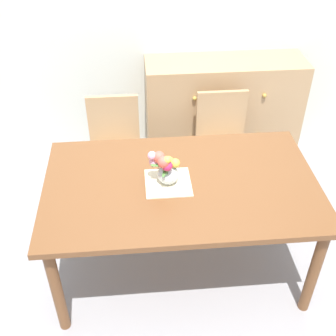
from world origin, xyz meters
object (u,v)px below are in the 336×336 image
dining_table (181,193)px  chair_right (222,138)px  dresser (222,112)px  chair_left (115,143)px  flower_vase (165,167)px

dining_table → chair_right: bearing=62.7°
dresser → chair_left: bearing=-155.1°
chair_right → chair_left: bearing=0.0°
chair_right → dresser: (0.09, 0.46, -0.02)m
dining_table → chair_right: chair_right is taller
chair_right → flower_vase: size_ratio=3.67×
dining_table → chair_left: chair_left is taller
dining_table → dresser: 1.45m
chair_right → dresser: dresser is taller
chair_left → dresser: 1.09m
dining_table → flower_vase: (-0.10, -0.00, 0.21)m
chair_left → flower_vase: flower_vase is taller
dining_table → dresser: (0.54, 1.33, -0.20)m
chair_right → flower_vase: bearing=57.8°
dresser → dining_table: bearing=-112.0°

